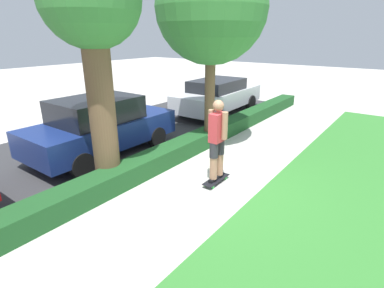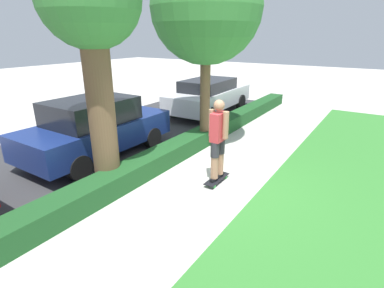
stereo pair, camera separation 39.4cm
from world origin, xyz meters
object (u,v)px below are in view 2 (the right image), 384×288
tree_mid (206,8)px  parked_car_rear (209,95)px  tree_near (91,12)px  skater_person (218,138)px  skateboard (217,179)px  parked_car_middle (96,127)px

tree_mid → parked_car_rear: tree_mid is taller
tree_near → tree_mid: 3.47m
tree_near → skater_person: bearing=-54.3°
skater_person → skateboard: bearing=26.6°
skateboard → skater_person: skater_person is taller
skater_person → tree_near: size_ratio=0.38×
tree_mid → parked_car_middle: (-2.36, 2.04, -3.04)m
tree_near → parked_car_rear: tree_near is taller
skater_person → tree_mid: bearing=37.4°
tree_mid → parked_car_middle: tree_mid is taller
skater_person → parked_car_middle: size_ratio=0.44×
tree_mid → skater_person: bearing=-142.6°
skater_person → tree_mid: 3.75m
tree_mid → parked_car_middle: 4.36m
skateboard → skater_person: size_ratio=0.44×
tree_mid → parked_car_middle: bearing=139.1°
skater_person → parked_car_rear: skater_person is taller
skater_person → parked_car_middle: skater_person is taller
skateboard → tree_near: size_ratio=0.17×
skater_person → parked_car_rear: size_ratio=0.38×
skateboard → tree_mid: size_ratio=0.15×
skater_person → parked_car_middle: bearing=95.8°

